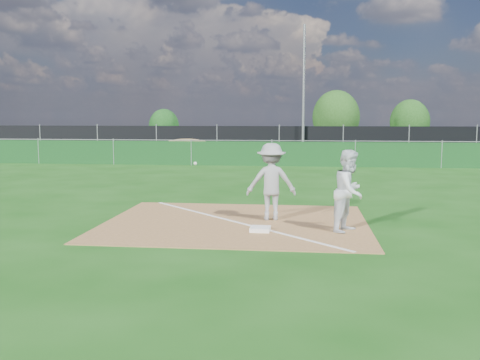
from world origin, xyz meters
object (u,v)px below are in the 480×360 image
(car_mid, at_px, (276,139))
(tree_mid, at_px, (336,117))
(play_at_first, at_px, (271,182))
(tree_left, at_px, (164,126))
(light_pole, at_px, (304,91))
(tree_right, at_px, (410,122))
(runner, at_px, (350,191))
(car_right, at_px, (356,141))
(first_base, at_px, (260,229))
(car_left, at_px, (220,139))

(car_mid, height_order, tree_mid, tree_mid)
(play_at_first, relative_size, tree_left, 0.82)
(light_pole, distance_m, tree_right, 14.73)
(runner, height_order, car_right, runner)
(tree_left, bearing_deg, car_right, -23.90)
(light_pole, height_order, first_base, light_pole)
(car_left, bearing_deg, car_right, -92.04)
(car_left, height_order, tree_left, tree_left)
(play_at_first, distance_m, runner, 2.01)
(car_mid, distance_m, tree_mid, 8.11)
(first_base, bearing_deg, car_mid, 92.19)
(car_mid, xyz_separation_m, car_right, (5.58, 0.37, -0.15))
(tree_left, relative_size, tree_right, 0.80)
(play_at_first, height_order, tree_right, tree_right)
(first_base, xyz_separation_m, runner, (1.87, 0.26, 0.81))
(car_mid, bearing_deg, tree_mid, -21.58)
(light_pole, relative_size, tree_mid, 1.77)
(car_right, bearing_deg, light_pole, 139.83)
(tree_right, bearing_deg, play_at_first, -105.89)
(car_right, xyz_separation_m, tree_mid, (-1.07, 6.21, 1.66))
(car_mid, height_order, tree_right, tree_right)
(play_at_first, xyz_separation_m, car_left, (-5.32, 26.01, -0.15))
(car_mid, bearing_deg, tree_right, -40.61)
(car_left, distance_m, car_mid, 4.23)
(car_left, bearing_deg, play_at_first, -167.83)
(first_base, xyz_separation_m, tree_left, (-11.00, 33.75, 1.50))
(runner, relative_size, car_left, 0.39)
(car_mid, bearing_deg, first_base, -164.94)
(tree_left, distance_m, tree_right, 20.56)
(first_base, distance_m, tree_left, 35.53)
(runner, bearing_deg, first_base, 125.49)
(runner, xyz_separation_m, tree_mid, (1.62, 32.81, 1.45))
(play_at_first, height_order, tree_mid, tree_mid)
(first_base, bearing_deg, play_at_first, 83.36)
(car_right, relative_size, tree_left, 1.49)
(car_right, bearing_deg, tree_right, -32.94)
(play_at_first, bearing_deg, car_mid, 92.65)
(first_base, relative_size, runner, 0.24)
(play_at_first, bearing_deg, runner, -31.15)
(car_right, bearing_deg, play_at_first, 171.02)
(light_pole, bearing_deg, play_at_first, -91.91)
(play_at_first, bearing_deg, tree_left, 108.97)
(car_left, distance_m, tree_mid, 10.52)
(runner, relative_size, tree_right, 0.46)
(play_at_first, height_order, car_right, play_at_first)
(car_mid, height_order, tree_left, tree_left)
(play_at_first, bearing_deg, car_right, 80.20)
(tree_left, height_order, tree_right, tree_right)
(runner, bearing_deg, tree_left, 48.76)
(runner, relative_size, tree_mid, 0.39)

